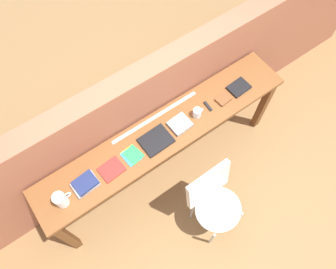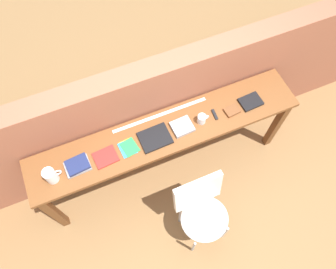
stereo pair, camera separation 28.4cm
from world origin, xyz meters
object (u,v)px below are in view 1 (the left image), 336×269
magazine_cycling (111,169)px  book_repair_rightmost (239,87)px  book_open_centre (156,140)px  leather_journal_brown (223,99)px  mug (197,113)px  book_stack_leftmost (85,184)px  pitcher_white (61,200)px  multitool_folded (208,106)px  chair_white_moulded (214,201)px  pamphlet_pile_colourful (132,155)px

magazine_cycling → book_repair_rightmost: book_repair_rightmost is taller
book_open_centre → book_repair_rightmost: size_ratio=1.35×
magazine_cycling → leather_journal_brown: bearing=-5.0°
mug → leather_journal_brown: bearing=-2.2°
book_stack_leftmost → leather_journal_brown: bearing=-0.8°
pitcher_white → book_repair_rightmost: (1.85, 0.02, -0.07)m
leather_journal_brown → multitool_folded: bearing=165.5°
chair_white_moulded → magazine_cycling: (-0.63, 0.65, 0.36)m
pitcher_white → chair_white_moulded: bearing=-30.5°
multitool_folded → book_repair_rightmost: (0.36, -0.01, 0.00)m
magazine_cycling → book_open_centre: size_ratio=0.73×
chair_white_moulded → book_open_centre: book_open_centre is taller
pitcher_white → book_repair_rightmost: bearing=0.7°
book_stack_leftmost → mug: bearing=-0.4°
pamphlet_pile_colourful → mug: 0.70m
chair_white_moulded → mug: size_ratio=8.10×
chair_white_moulded → book_open_centre: 0.77m
book_open_centre → chair_white_moulded: bearing=-76.6°
book_stack_leftmost → mug: 1.14m
leather_journal_brown → book_repair_rightmost: (0.20, 0.02, -0.00)m
pitcher_white → multitool_folded: pitcher_white is taller
pitcher_white → multitool_folded: bearing=1.2°
magazine_cycling → leather_journal_brown: (1.20, -0.01, 0.00)m
book_stack_leftmost → multitool_folded: bearing=0.3°
pitcher_white → magazine_cycling: (0.45, 0.02, -0.07)m
pamphlet_pile_colourful → chair_white_moulded: bearing=-57.4°
leather_journal_brown → chair_white_moulded: bearing=-137.0°
pamphlet_pile_colourful → pitcher_white: bearing=-177.9°
book_repair_rightmost → multitool_folded: bearing=175.8°
mug → book_repair_rightmost: 0.50m
pitcher_white → book_stack_leftmost: bearing=6.5°
book_stack_leftmost → book_repair_rightmost: 1.64m
book_open_centre → mug: bearing=-2.0°
pitcher_white → book_repair_rightmost: 1.86m
magazine_cycling → book_repair_rightmost: bearing=-4.2°
multitool_folded → leather_journal_brown: size_ratio=0.85×
chair_white_moulded → pamphlet_pile_colourful: bearing=122.6°
mug → leather_journal_brown: (0.30, -0.01, -0.03)m
chair_white_moulded → book_stack_leftmost: book_stack_leftmost is taller
magazine_cycling → book_open_centre: 0.45m
magazine_cycling → book_stack_leftmost: bearing=173.7°
book_repair_rightmost → leather_journal_brown: bearing=-178.0°
chair_white_moulded → leather_journal_brown: size_ratio=6.86×
pitcher_white → book_repair_rightmost: size_ratio=0.93×
magazine_cycling → leather_journal_brown: leather_journal_brown is taller
book_open_centre → multitool_folded: (0.59, 0.01, -0.00)m
chair_white_moulded → book_repair_rightmost: 1.08m
pamphlet_pile_colourful → book_open_centre: book_open_centre is taller
book_open_centre → leather_journal_brown: leather_journal_brown is taller
mug → book_repair_rightmost: size_ratio=0.56×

